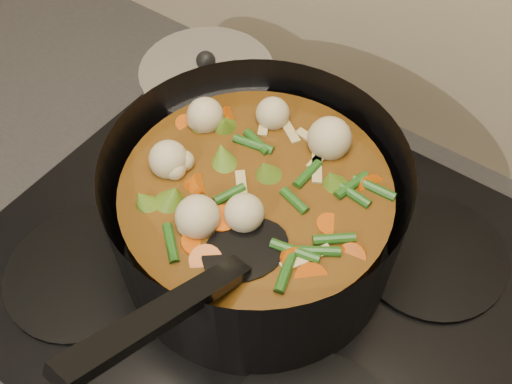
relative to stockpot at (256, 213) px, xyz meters
The scene contains 3 objects.
stovetop 0.09m from the stockpot, 48.34° to the right, with size 0.62×0.54×0.03m.
stockpot is the anchor object (origin of this frame).
saucepan 0.20m from the stockpot, 143.56° to the left, with size 0.17×0.17×0.14m.
Camera 1 is at (0.20, 1.65, 1.52)m, focal length 40.00 mm.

